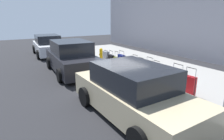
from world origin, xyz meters
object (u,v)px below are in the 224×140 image
at_px(suitcase_black_3, 156,74).
at_px(suitcase_red_7, 128,66).
at_px(suitcase_silver_4, 149,71).
at_px(parked_car_white_2, 48,46).
at_px(suitcase_olive_2, 164,80).
at_px(bollard_post, 94,52).
at_px(suitcase_navy_8, 121,62).
at_px(suitcase_silver_11, 106,57).
at_px(suitcase_black_10, 111,60).
at_px(parked_car_beige_0, 133,93).
at_px(suitcase_teal_6, 135,67).
at_px(parked_car_charcoal_1, 72,58).
at_px(suitcase_olive_9, 116,62).
at_px(suitcase_red_0, 189,86).
at_px(fire_hydrant, 101,54).
at_px(suitcase_maroon_5, 141,70).
at_px(suitcase_navy_1, 177,81).

xyz_separation_m(suitcase_black_3, suitcase_red_7, (2.08, -0.00, -0.12)).
xyz_separation_m(suitcase_silver_4, parked_car_white_2, (8.85, 2.47, 0.20)).
height_order(suitcase_olive_2, bollard_post, bollard_post).
distance_m(suitcase_navy_8, bollard_post, 3.19).
height_order(suitcase_olive_2, suitcase_navy_8, suitcase_navy_8).
xyz_separation_m(suitcase_red_7, bollard_post, (3.78, 0.15, 0.15)).
height_order(suitcase_silver_4, suitcase_silver_11, suitcase_silver_4).
bearing_deg(suitcase_black_10, suitcase_silver_11, 1.54).
xyz_separation_m(suitcase_navy_8, suitcase_silver_11, (1.65, 0.05, -0.03)).
distance_m(suitcase_black_10, bollard_post, 2.14).
bearing_deg(parked_car_white_2, parked_car_beige_0, 180.00).
distance_m(suitcase_black_10, parked_car_beige_0, 5.82).
height_order(suitcase_teal_6, parked_car_white_2, parked_car_white_2).
xyz_separation_m(suitcase_black_10, parked_car_charcoal_1, (0.09, 2.36, 0.35)).
bearing_deg(suitcase_olive_9, suitcase_red_0, -179.48).
relative_size(suitcase_black_10, parked_car_white_2, 0.19).
height_order(suitcase_black_10, fire_hydrant, suitcase_black_10).
relative_size(suitcase_olive_2, suitcase_silver_4, 0.80).
xyz_separation_m(suitcase_red_0, suitcase_red_7, (3.71, 0.06, -0.10)).
bearing_deg(suitcase_red_0, fire_hydrant, 0.47).
height_order(suitcase_silver_11, parked_car_white_2, parked_car_white_2).
xyz_separation_m(fire_hydrant, parked_car_white_2, (4.27, 2.40, 0.17)).
relative_size(suitcase_olive_2, suitcase_silver_11, 1.07).
relative_size(suitcase_silver_4, suitcase_red_7, 1.33).
bearing_deg(suitcase_maroon_5, suitcase_silver_4, -174.35).
relative_size(suitcase_navy_1, suitcase_maroon_5, 1.16).
bearing_deg(bollard_post, suitcase_olive_2, -179.09).
relative_size(suitcase_navy_8, suitcase_silver_11, 1.29).
xyz_separation_m(suitcase_navy_1, suitcase_black_10, (4.80, 0.09, -0.08)).
xyz_separation_m(suitcase_red_0, suitcase_black_3, (1.64, 0.06, 0.03)).
relative_size(fire_hydrant, parked_car_beige_0, 0.18).
bearing_deg(suitcase_red_7, suitcase_olive_9, -0.65).
relative_size(suitcase_silver_11, bollard_post, 0.92).
height_order(suitcase_navy_1, suitcase_black_10, suitcase_navy_1).
relative_size(suitcase_maroon_5, fire_hydrant, 1.16).
relative_size(suitcase_maroon_5, parked_car_beige_0, 0.20).
relative_size(suitcase_red_7, fire_hydrant, 0.98).
relative_size(suitcase_silver_4, fire_hydrant, 1.30).
xyz_separation_m(suitcase_red_0, suitcase_silver_11, (5.96, 0.11, -0.01)).
relative_size(suitcase_silver_4, suitcase_black_10, 1.22).
distance_m(suitcase_red_7, parked_car_beige_0, 4.38).
bearing_deg(suitcase_red_0, suitcase_silver_11, 1.03).
relative_size(suitcase_navy_1, suitcase_black_3, 1.08).
bearing_deg(suitcase_navy_8, suitcase_silver_11, 1.60).
relative_size(suitcase_red_7, parked_car_beige_0, 0.17).
relative_size(suitcase_olive_9, suitcase_silver_11, 1.13).
height_order(suitcase_maroon_5, bollard_post, suitcase_maroon_5).
bearing_deg(suitcase_teal_6, suitcase_olive_2, 177.62).
bearing_deg(parked_car_white_2, suitcase_red_7, -161.80).
bearing_deg(suitcase_maroon_5, bollard_post, 2.00).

